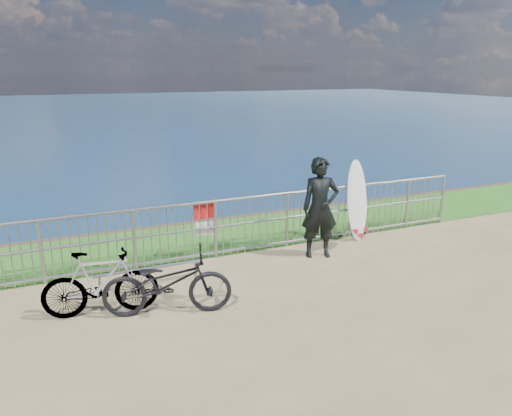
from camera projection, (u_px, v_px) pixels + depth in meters
name	position (u px, v px, depth m)	size (l,w,h in m)	color
grass_strip	(221.00, 236.00, 10.61)	(120.00, 120.00, 0.00)	#26651B
railing	(241.00, 225.00, 9.49)	(10.06, 0.10, 1.13)	gray
surfer	(320.00, 208.00, 9.28)	(0.69, 0.45, 1.90)	black
surfboard	(357.00, 203.00, 10.28)	(0.49, 0.45, 1.67)	white
bicycle_near	(167.00, 283.00, 7.15)	(0.64, 1.85, 0.97)	black
bicycle_far	(100.00, 283.00, 7.13)	(0.46, 1.63, 0.98)	black
bike_rack	(149.00, 270.00, 8.06)	(1.75, 0.05, 0.37)	gray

